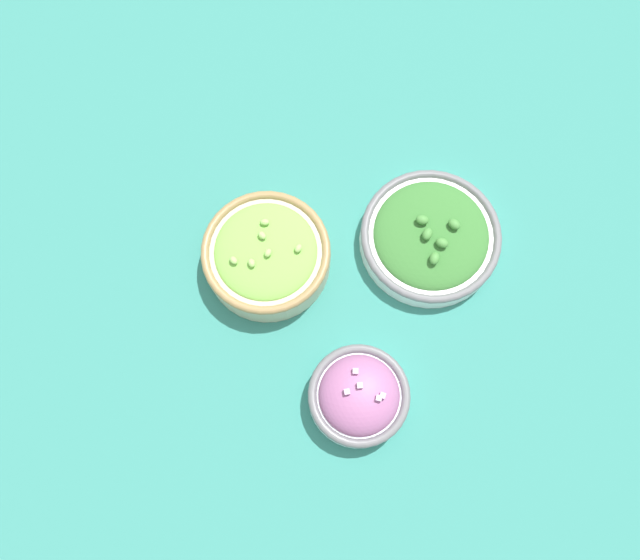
# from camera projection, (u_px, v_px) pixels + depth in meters

# --- Properties ---
(ground_plane) EXTENTS (3.00, 3.00, 0.00)m
(ground_plane) POSITION_uv_depth(u_px,v_px,m) (320.00, 286.00, 0.91)
(ground_plane) COLOR #337F75
(bowl_lettuce) EXTENTS (0.18, 0.18, 0.07)m
(bowl_lettuce) POSITION_uv_depth(u_px,v_px,m) (267.00, 255.00, 0.88)
(bowl_lettuce) COLOR beige
(bowl_lettuce) RESTS_ON ground_plane
(bowl_broccoli) EXTENTS (0.20, 0.20, 0.06)m
(bowl_broccoli) POSITION_uv_depth(u_px,v_px,m) (430.00, 237.00, 0.90)
(bowl_broccoli) COLOR white
(bowl_broccoli) RESTS_ON ground_plane
(bowl_red_onion) EXTENTS (0.14, 0.14, 0.08)m
(bowl_red_onion) POSITION_uv_depth(u_px,v_px,m) (359.00, 396.00, 0.83)
(bowl_red_onion) COLOR silver
(bowl_red_onion) RESTS_ON ground_plane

